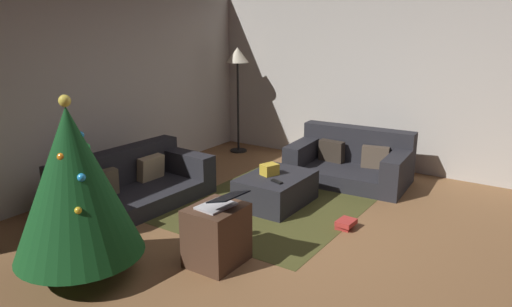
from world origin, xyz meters
TOP-DOWN VIEW (x-y plane):
  - ground_plane at (0.00, 0.00)m, footprint 6.40×6.40m
  - rear_partition at (0.00, 3.14)m, footprint 6.40×0.12m
  - corner_partition at (3.14, 0.00)m, footprint 0.12×6.40m
  - couch_left at (-0.06, 2.25)m, footprint 1.89×1.02m
  - couch_right at (2.26, 0.37)m, footprint 1.06×1.64m
  - ottoman at (0.90, 0.77)m, footprint 0.95×0.68m
  - gift_box at (0.88, 0.85)m, footprint 0.23×0.21m
  - tv_remote at (0.69, 0.63)m, footprint 0.10×0.17m
  - christmas_tree at (-1.48, 1.32)m, footprint 1.10×1.10m
  - side_table at (-0.65, 0.47)m, footprint 0.52×0.44m
  - laptop at (-0.65, 0.41)m, footprint 0.37×0.42m
  - book_stack at (0.72, -0.22)m, footprint 0.24×0.20m
  - corner_lamp at (2.60, 2.55)m, footprint 0.36×0.36m
  - area_rug at (0.90, 0.77)m, footprint 2.60×2.00m

SIDE VIEW (x-z plane):
  - ground_plane at x=0.00m, z-range 0.00..0.00m
  - area_rug at x=0.90m, z-range 0.00..0.01m
  - book_stack at x=0.72m, z-range 0.00..0.10m
  - ottoman at x=0.90m, z-range 0.00..0.37m
  - couch_left at x=-0.06m, z-range -0.07..0.56m
  - couch_right at x=2.26m, z-range -0.09..0.62m
  - side_table at x=-0.65m, z-range 0.00..0.56m
  - tv_remote at x=0.69m, z-range 0.37..0.39m
  - gift_box at x=0.88m, z-range 0.37..0.50m
  - laptop at x=-0.65m, z-range 0.53..0.70m
  - christmas_tree at x=-1.48m, z-range 0.06..1.67m
  - rear_partition at x=0.00m, z-range 0.00..2.60m
  - corner_partition at x=3.14m, z-range 0.00..2.60m
  - corner_lamp at x=2.60m, z-range 0.61..2.35m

